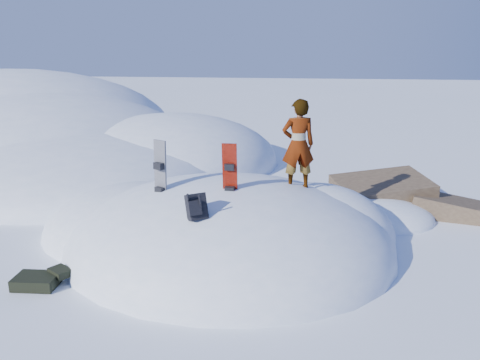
# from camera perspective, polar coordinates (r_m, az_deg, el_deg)

# --- Properties ---
(ground) EXTENTS (120.00, 120.00, 0.00)m
(ground) POSITION_cam_1_polar(r_m,az_deg,el_deg) (10.12, -1.42, -8.32)
(ground) COLOR white
(ground) RESTS_ON ground
(snow_mound) EXTENTS (8.00, 6.00, 3.00)m
(snow_mound) POSITION_cam_1_polar(r_m,az_deg,el_deg) (10.37, -2.13, -7.73)
(snow_mound) COLOR white
(snow_mound) RESTS_ON ground
(snow_ridge) EXTENTS (21.50, 18.50, 6.40)m
(snow_ridge) POSITION_cam_1_polar(r_m,az_deg,el_deg) (22.84, -23.48, 4.01)
(snow_ridge) COLOR white
(snow_ridge) RESTS_ON ground
(rock_outcrop) EXTENTS (4.68, 4.41, 1.68)m
(rock_outcrop) POSITION_cam_1_polar(r_m,az_deg,el_deg) (12.96, 17.46, -3.53)
(rock_outcrop) COLOR brown
(rock_outcrop) RESTS_ON ground
(snowboard_red) EXTENTS (0.29, 0.22, 1.54)m
(snowboard_red) POSITION_cam_1_polar(r_m,az_deg,el_deg) (9.08, -1.24, -0.08)
(snowboard_red) COLOR red
(snowboard_red) RESTS_ON snow_mound
(snowboard_dark) EXTENTS (0.32, 0.28, 1.68)m
(snowboard_dark) POSITION_cam_1_polar(r_m,az_deg,el_deg) (9.53, -9.70, -0.08)
(snowboard_dark) COLOR black
(snowboard_dark) RESTS_ON snow_mound
(backpack) EXTENTS (0.47, 0.52, 0.54)m
(backpack) POSITION_cam_1_polar(r_m,az_deg,el_deg) (8.20, -5.37, -3.26)
(backpack) COLOR black
(backpack) RESTS_ON snow_mound
(gear_pile) EXTENTS (0.98, 0.74, 0.26)m
(gear_pile) POSITION_cam_1_polar(r_m,az_deg,el_deg) (9.29, -23.17, -11.10)
(gear_pile) COLOR black
(gear_pile) RESTS_ON ground
(person) EXTENTS (0.78, 0.61, 1.88)m
(person) POSITION_cam_1_polar(r_m,az_deg,el_deg) (9.74, 7.10, 4.31)
(person) COLOR slate
(person) RESTS_ON snow_mound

